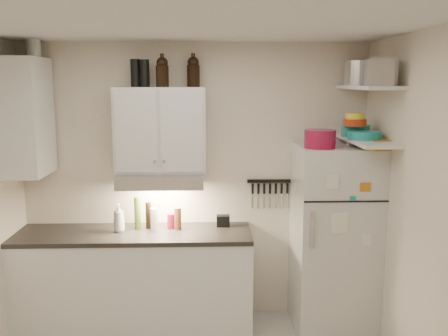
{
  "coord_description": "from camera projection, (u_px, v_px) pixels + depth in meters",
  "views": [
    {
      "loc": [
        0.12,
        -3.12,
        2.25
      ],
      "look_at": [
        0.25,
        0.9,
        1.55
      ],
      "focal_mm": 40.0,
      "sensor_mm": 36.0,
      "label": 1
    }
  ],
  "objects": [
    {
      "name": "spice_jar",
      "position": [
        350.0,
        139.0,
        4.34
      ],
      "size": [
        0.07,
        0.07,
        0.1
      ],
      "primitive_type": "cylinder",
      "rotation": [
        0.0,
        0.0,
        -0.18
      ],
      "color": "silver",
      "rests_on": "fridge"
    },
    {
      "name": "thermos_a",
      "position": [
        145.0,
        73.0,
        4.36
      ],
      "size": [
        0.11,
        0.11,
        0.24
      ],
      "primitive_type": "cylinder",
      "rotation": [
        0.0,
        0.0,
        -0.4
      ],
      "color": "black",
      "rests_on": "upper_cabinet"
    },
    {
      "name": "thermos_b",
      "position": [
        135.0,
        73.0,
        4.38
      ],
      "size": [
        0.1,
        0.1,
        0.24
      ],
      "primitive_type": "cylinder",
      "rotation": [
        0.0,
        0.0,
        0.3
      ],
      "color": "black",
      "rests_on": "upper_cabinet"
    },
    {
      "name": "stock_pot",
      "position": [
        361.0,
        73.0,
        4.36
      ],
      "size": [
        0.38,
        0.38,
        0.21
      ],
      "primitive_type": "cylinder",
      "rotation": [
        0.0,
        0.0,
        0.4
      ],
      "color": "silver",
      "rests_on": "shelf_hi"
    },
    {
      "name": "growler_b",
      "position": [
        193.0,
        71.0,
        4.44
      ],
      "size": [
        0.12,
        0.12,
        0.27
      ],
      "primitive_type": null,
      "rotation": [
        0.0,
        0.0,
        -0.02
      ],
      "color": "black",
      "rests_on": "upper_cabinet"
    },
    {
      "name": "caddy",
      "position": [
        223.0,
        221.0,
        4.63
      ],
      "size": [
        0.12,
        0.09,
        0.1
      ],
      "primitive_type": "cube",
      "rotation": [
        0.0,
        0.0,
        -0.01
      ],
      "color": "black",
      "rests_on": "countertop"
    },
    {
      "name": "range_hood",
      "position": [
        161.0,
        179.0,
        4.45
      ],
      "size": [
        0.76,
        0.46,
        0.12
      ],
      "primitive_type": "cube",
      "color": "silver",
      "rests_on": "back_wall"
    },
    {
      "name": "clear_bottle",
      "position": [
        154.0,
        219.0,
        4.49
      ],
      "size": [
        0.09,
        0.09,
        0.21
      ],
      "primitive_type": "cylinder",
      "rotation": [
        0.0,
        0.0,
        -0.41
      ],
      "color": "silver",
      "rests_on": "countertop"
    },
    {
      "name": "bowl_yellow",
      "position": [
        355.0,
        116.0,
        4.24
      ],
      "size": [
        0.15,
        0.15,
        0.05
      ],
      "primitive_type": "cylinder",
      "color": "yellow",
      "rests_on": "bowl_orange"
    },
    {
      "name": "oil_bottle",
      "position": [
        137.0,
        213.0,
        4.53
      ],
      "size": [
        0.07,
        0.07,
        0.3
      ],
      "primitive_type": "cylinder",
      "rotation": [
        0.0,
        0.0,
        -0.29
      ],
      "color": "#426719",
      "rests_on": "countertop"
    },
    {
      "name": "book_stack",
      "position": [
        376.0,
        144.0,
        4.09
      ],
      "size": [
        0.24,
        0.28,
        0.08
      ],
      "primitive_type": "cube",
      "rotation": [
        0.0,
        0.0,
        0.27
      ],
      "color": "#BA7617",
      "rests_on": "fridge"
    },
    {
      "name": "right_wall",
      "position": [
        435.0,
        228.0,
        3.28
      ],
      "size": [
        0.02,
        3.0,
        2.6
      ],
      "primitive_type": "cube",
      "color": "beige",
      "rests_on": "ground"
    },
    {
      "name": "red_jar",
      "position": [
        171.0,
        221.0,
        4.56
      ],
      "size": [
        0.08,
        0.08,
        0.14
      ],
      "primitive_type": "cylinder",
      "rotation": [
        0.0,
        0.0,
        0.22
      ],
      "color": "maroon",
      "rests_on": "countertop"
    },
    {
      "name": "plates",
      "position": [
        364.0,
        135.0,
        4.13
      ],
      "size": [
        0.34,
        0.34,
        0.07
      ],
      "primitive_type": "cylinder",
      "rotation": [
        0.0,
        0.0,
        -0.34
      ],
      "color": "teal",
      "rests_on": "shelf_lo"
    },
    {
      "name": "side_jar",
      "position": [
        34.0,
        48.0,
        4.24
      ],
      "size": [
        0.15,
        0.15,
        0.15
      ],
      "primitive_type": "cylinder",
      "rotation": [
        0.0,
        0.0,
        -0.34
      ],
      "color": "silver",
      "rests_on": "side_cabinet"
    },
    {
      "name": "tin_b",
      "position": [
        379.0,
        73.0,
        3.77
      ],
      "size": [
        0.23,
        0.23,
        0.2
      ],
      "primitive_type": "cube",
      "rotation": [
        0.0,
        0.0,
        -0.2
      ],
      "color": "#AAAAAD",
      "rests_on": "shelf_hi"
    },
    {
      "name": "shelf_hi",
      "position": [
        368.0,
        87.0,
        4.13
      ],
      "size": [
        0.3,
        0.95,
        0.03
      ],
      "primitive_type": "cube",
      "color": "silver",
      "rests_on": "right_wall"
    },
    {
      "name": "soap_bottle",
      "position": [
        119.0,
        216.0,
        4.45
      ],
      "size": [
        0.12,
        0.12,
        0.29
      ],
      "primitive_type": "imported",
      "rotation": [
        0.0,
        0.0,
        -0.1
      ],
      "color": "silver",
      "rests_on": "countertop"
    },
    {
      "name": "bowl_orange",
      "position": [
        355.0,
        122.0,
        4.25
      ],
      "size": [
        0.2,
        0.2,
        0.06
      ],
      "primitive_type": "cylinder",
      "color": "red",
      "rests_on": "bowl_teal"
    },
    {
      "name": "fridge",
      "position": [
        334.0,
        239.0,
        4.49
      ],
      "size": [
        0.7,
        0.68,
        1.7
      ],
      "primitive_type": "cube",
      "color": "silver",
      "rests_on": "floor"
    },
    {
      "name": "bowl_teal",
      "position": [
        355.0,
        131.0,
        4.37
      ],
      "size": [
        0.25,
        0.25,
        0.1
      ],
      "primitive_type": "cylinder",
      "color": "teal",
      "rests_on": "shelf_lo"
    },
    {
      "name": "dutch_oven",
      "position": [
        320.0,
        139.0,
        4.15
      ],
      "size": [
        0.31,
        0.31,
        0.15
      ],
      "primitive_type": "cylinder",
      "rotation": [
        0.0,
        0.0,
        -0.19
      ],
      "color": "maroon",
      "rests_on": "fridge"
    },
    {
      "name": "vinegar_bottle",
      "position": [
        148.0,
        215.0,
        4.55
      ],
      "size": [
        0.05,
        0.05,
        0.24
      ],
      "primitive_type": "cylinder",
      "rotation": [
        0.0,
        0.0,
        -0.02
      ],
      "color": "black",
      "rests_on": "countertop"
    },
    {
      "name": "knife_strip",
      "position": [
        269.0,
        181.0,
        4.71
      ],
      "size": [
        0.42,
        0.02,
        0.03
      ],
      "primitive_type": "cube",
      "color": "black",
      "rests_on": "back_wall"
    },
    {
      "name": "countertop",
      "position": [
        134.0,
        234.0,
        4.46
      ],
      "size": [
        2.1,
        0.62,
        0.04
      ],
      "primitive_type": "cube",
      "color": "black",
      "rests_on": "base_cabinet"
    },
    {
      "name": "base_cabinet",
      "position": [
        135.0,
        283.0,
        4.54
      ],
      "size": [
        2.1,
        0.6,
        0.88
      ],
      "primitive_type": "cube",
      "color": "silver",
      "rests_on": "floor"
    },
    {
      "name": "upper_cabinet",
      "position": [
        161.0,
        130.0,
        4.44
      ],
      "size": [
        0.8,
        0.33,
        0.75
      ],
      "primitive_type": "cube",
      "color": "silver",
      "rests_on": "back_wall"
    },
    {
      "name": "shelf_lo",
      "position": [
        365.0,
        140.0,
        4.21
      ],
      "size": [
        0.3,
        0.95,
        0.03
      ],
      "primitive_type": "cube",
      "color": "silver",
      "rests_on": "right_wall"
    },
    {
      "name": "tin_a",
      "position": [
        383.0,
        71.0,
        3.98
      ],
      "size": [
        0.26,
        0.25,
        0.23
      ],
      "primitive_type": "cube",
      "rotation": [
        0.0,
        0.0,
        -0.21
      ],
      "color": "#AAAAAD",
      "rests_on": "shelf_hi"
    },
    {
      "name": "pepper_mill",
      "position": [
        178.0,
        219.0,
        4.52
      ],
      "size": [
        0.07,
        0.07,
        0.2
      ],
      "primitive_type": "cylinder",
      "rotation": [
        0.0,
        0.0,
        0.16
      ],
      "color": "brown",
      "rests_on": "countertop"
    },
    {
      "name": "growler_a",
      "position": [
        162.0,
        72.0,
        4.3
      ],
      "size": [
        0.13,
        0.13,
        0.26
      ],
      "primitive_type": null,
      "rotation": [
        0.0,
        0.0,
        -0.15
      ],
      "color": "black",
      "rests_on": "upper_cabinet"
    },
    {
      "name": "back_wall",
      "position": [
        195.0,
        183.0,
        4.71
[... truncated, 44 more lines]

